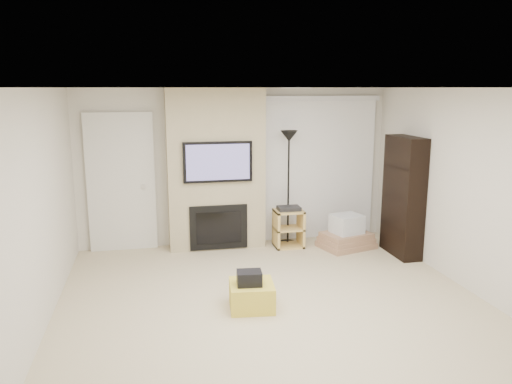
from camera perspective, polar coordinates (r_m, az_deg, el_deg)
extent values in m
cube|color=beige|center=(5.83, 2.54, -13.56)|extent=(5.00, 5.50, 0.00)
cube|color=white|center=(5.27, 2.79, 11.84)|extent=(5.00, 5.50, 0.00)
cube|color=beige|center=(8.05, -2.31, 2.91)|extent=(5.00, 0.00, 2.50)
cube|color=beige|center=(2.98, 16.61, -13.51)|extent=(5.00, 0.00, 2.50)
cube|color=beige|center=(5.37, -24.15, -2.68)|extent=(0.00, 5.50, 2.50)
cube|color=beige|center=(6.50, 24.49, -0.31)|extent=(0.00, 5.50, 2.50)
cube|color=silver|center=(6.14, 4.53, 11.79)|extent=(0.35, 0.18, 0.01)
cube|color=gold|center=(5.87, -0.50, -11.73)|extent=(0.55, 0.55, 0.30)
cube|color=black|center=(5.75, -0.77, -9.80)|extent=(0.30, 0.25, 0.16)
cube|color=tan|center=(7.81, -4.60, 2.60)|extent=(1.50, 0.40, 2.50)
cube|color=black|center=(7.56, -4.38, 3.45)|extent=(1.05, 0.06, 0.62)
cube|color=#484369|center=(7.52, -4.35, 3.41)|extent=(0.96, 0.00, 0.54)
cube|color=black|center=(7.79, -4.29, -4.04)|extent=(0.90, 0.04, 0.70)
cube|color=black|center=(7.78, -4.26, -4.08)|extent=(0.70, 0.02, 0.50)
cube|color=silver|center=(7.94, -15.15, 1.06)|extent=(1.02, 0.08, 2.14)
cube|color=#BAB49D|center=(7.96, -15.13, 0.76)|extent=(0.90, 0.05, 2.05)
cylinder|color=silver|center=(7.91, -12.68, 0.62)|extent=(0.07, 0.06, 0.07)
cube|color=silver|center=(8.25, 7.49, 10.57)|extent=(1.98, 0.10, 0.08)
cube|color=white|center=(8.37, 7.25, 2.44)|extent=(1.90, 0.03, 2.29)
cylinder|color=black|center=(8.21, 3.63, -5.80)|extent=(0.27, 0.27, 0.03)
cylinder|color=black|center=(7.99, 3.71, 0.11)|extent=(0.03, 0.03, 1.72)
cone|color=black|center=(7.86, 3.80, 6.39)|extent=(0.27, 0.27, 0.18)
cube|color=#E3BB66|center=(7.93, 2.31, -4.26)|extent=(0.04, 0.38, 0.60)
cube|color=#E3BB66|center=(8.04, 5.15, -4.08)|extent=(0.04, 0.38, 0.60)
cube|color=#E3BB66|center=(8.07, 3.71, -6.12)|extent=(0.45, 0.38, 0.03)
cube|color=#E3BB66|center=(7.98, 3.74, -4.17)|extent=(0.45, 0.38, 0.03)
cube|color=#E3BB66|center=(7.91, 3.77, -2.19)|extent=(0.45, 0.38, 0.03)
cube|color=black|center=(7.90, 3.77, -1.87)|extent=(0.35, 0.25, 0.06)
cube|color=tan|center=(8.12, 10.26, -5.95)|extent=(0.93, 0.79, 0.09)
cube|color=tan|center=(8.10, 10.28, -5.39)|extent=(0.88, 0.75, 0.08)
cube|color=tan|center=(8.08, 10.30, -4.87)|extent=(0.83, 0.70, 0.08)
cube|color=silver|center=(8.03, 10.35, -3.61)|extent=(0.53, 0.49, 0.29)
cube|color=black|center=(7.78, 16.49, -0.51)|extent=(0.30, 0.80, 1.80)
cube|color=black|center=(7.88, 16.17, -3.71)|extent=(0.26, 0.72, 0.02)
cube|color=black|center=(7.77, 16.36, -0.51)|extent=(0.26, 0.72, 0.02)
cube|color=black|center=(7.69, 16.56, 2.76)|extent=(0.26, 0.72, 0.02)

